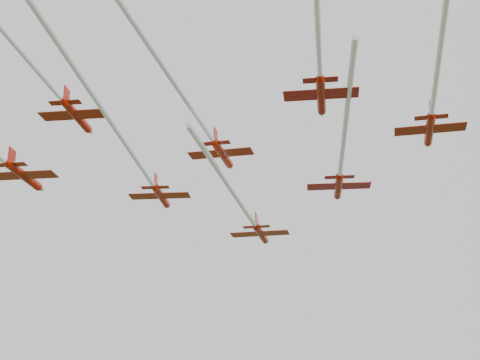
% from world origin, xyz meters
% --- Properties ---
extents(jet_lead, '(9.90, 52.65, 2.95)m').
position_xyz_m(jet_lead, '(-2.22, 14.92, 46.74)').
color(jet_lead, '#A21303').
extents(jet_row2_left, '(13.86, 68.74, 2.76)m').
position_xyz_m(jet_row2_left, '(-12.18, -8.43, 49.23)').
color(jet_row2_left, '#A21303').
extents(jet_row2_right, '(10.76, 48.16, 2.82)m').
position_xyz_m(jet_row2_right, '(13.27, 3.73, 49.87)').
color(jet_row2_right, '#A21303').
extents(jet_row3_mid, '(8.14, 45.84, 2.44)m').
position_xyz_m(jet_row3_mid, '(-0.60, -16.13, 48.68)').
color(jet_row3_mid, '#A21303').
extents(jet_row3_right, '(8.38, 49.30, 2.50)m').
position_xyz_m(jet_row3_right, '(24.96, -15.96, 49.90)').
color(jet_row3_right, '#A21303').
extents(jet_row4_left, '(8.07, 42.01, 2.34)m').
position_xyz_m(jet_row4_left, '(-13.70, -27.53, 49.81)').
color(jet_row4_left, '#A21303').
extents(jet_row4_right, '(9.47, 54.99, 2.40)m').
position_xyz_m(jet_row4_right, '(14.59, -30.91, 49.85)').
color(jet_row4_right, '#A21303').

